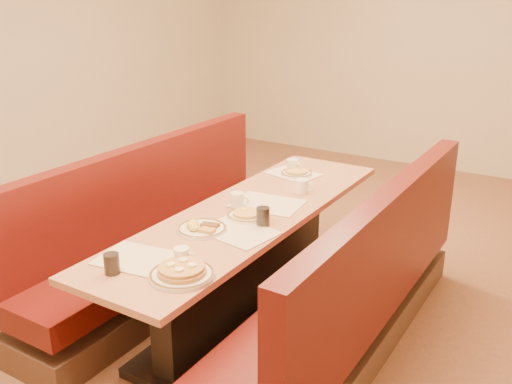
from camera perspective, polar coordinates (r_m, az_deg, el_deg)
The scene contains 19 objects.
ground at distance 3.90m, azimuth -0.63°, elevation -12.18°, with size 8.00×8.00×0.00m, color #9E6647.
room_envelope at distance 3.31m, azimuth -0.75°, elevation 17.49°, with size 6.04×8.04×2.82m.
diner_table at distance 3.72m, azimuth -0.65°, elevation -7.27°, with size 0.70×2.50×0.75m.
booth_left at distance 4.12m, azimuth -9.31°, elevation -4.91°, with size 0.55×2.50×1.05m.
booth_right at distance 3.43m, azimuth 9.91°, elevation -10.29°, with size 0.55×2.50×1.05m.
placemat_near_left at distance 3.00m, azimuth -11.68°, elevation -6.55°, with size 0.41×0.30×0.00m, color beige.
placemat_near_right at distance 3.25m, azimuth -1.87°, elevation -3.97°, with size 0.42×0.31×0.00m, color beige.
placemat_far_left at distance 4.27m, azimuth 3.73°, elevation 1.85°, with size 0.37×0.28×0.00m, color beige.
placemat_far_right at distance 3.67m, azimuth 1.16°, elevation -1.16°, with size 0.43×0.33×0.00m, color beige.
pancake_plate at distance 2.78m, azimuth -7.44°, elevation -7.99°, with size 0.32×0.32×0.07m.
eggs_plate at distance 3.28m, azimuth -5.50°, elevation -3.61°, with size 0.28×0.28×0.06m.
extra_plate_mid at distance 3.45m, azimuth -0.94°, elevation -2.30°, with size 0.24×0.24×0.05m.
extra_plate_far at distance 4.25m, azimuth 4.09°, elevation 1.93°, with size 0.23×0.23×0.05m.
coffee_mug_a at distance 2.90m, azimuth -7.37°, elevation -6.35°, with size 0.11×0.08×0.09m.
coffee_mug_b at distance 3.62m, azimuth -1.84°, elevation -0.74°, with size 0.12×0.08×0.09m.
coffee_mug_c at distance 3.86m, azimuth 4.63°, elevation 0.58°, with size 0.13×0.09×0.10m.
coffee_mug_d at distance 4.31m, azimuth 3.71°, elevation 2.68°, with size 0.13×0.09×0.10m.
soda_tumbler_near at distance 2.87m, azimuth -14.23°, elevation -6.97°, with size 0.08×0.08×0.10m.
soda_tumbler_mid at distance 3.33m, azimuth 0.70°, elevation -2.46°, with size 0.08×0.08×0.11m.
Camera 1 is at (1.78, -2.79, 2.06)m, focal length 40.00 mm.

